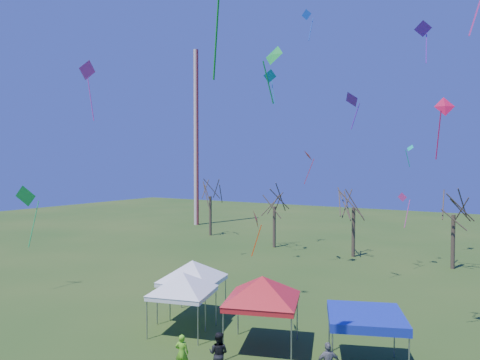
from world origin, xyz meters
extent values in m
cylinder|color=silver|center=(-28.00, 34.00, 12.50)|extent=(0.70, 0.70, 25.00)
cylinder|color=#3D2D21|center=(-20.85, 27.38, 2.39)|extent=(0.32, 0.32, 4.78)
cylinder|color=#3D2D21|center=(-10.77, 24.65, 2.14)|extent=(0.32, 0.32, 4.28)
cylinder|color=#3D2D21|center=(-2.37, 24.38, 2.32)|extent=(0.32, 0.32, 4.64)
cylinder|color=#3D2D21|center=(6.03, 24.04, 2.24)|extent=(0.32, 0.32, 4.49)
cylinder|color=gray|center=(-6.38, 1.98, 1.01)|extent=(0.06, 0.06, 2.03)
cylinder|color=gray|center=(-6.96, 4.76, 1.01)|extent=(0.06, 0.06, 2.03)
cylinder|color=gray|center=(-3.60, 2.56, 1.01)|extent=(0.06, 0.06, 2.03)
cylinder|color=gray|center=(-4.18, 5.34, 1.01)|extent=(0.06, 0.06, 2.03)
cube|color=white|center=(-5.28, 3.66, 2.15)|extent=(3.59, 3.59, 0.24)
pyramid|color=white|center=(-5.28, 3.66, 3.28)|extent=(4.21, 4.21, 1.01)
cylinder|color=gray|center=(-5.47, 0.25, 0.96)|extent=(0.06, 0.06, 1.91)
cylinder|color=gray|center=(-6.20, 2.82, 0.96)|extent=(0.06, 0.06, 1.91)
cylinder|color=gray|center=(-2.89, 0.98, 0.96)|extent=(0.06, 0.06, 1.91)
cylinder|color=gray|center=(-3.63, 3.56, 0.96)|extent=(0.06, 0.06, 1.91)
cube|color=white|center=(-4.55, 1.90, 2.03)|extent=(3.54, 3.54, 0.23)
pyramid|color=white|center=(-4.55, 1.90, 3.10)|extent=(3.90, 3.90, 0.96)
cylinder|color=gray|center=(-0.99, 0.27, 1.06)|extent=(0.06, 0.06, 2.13)
cylinder|color=gray|center=(-1.95, 3.09, 1.06)|extent=(0.06, 0.06, 2.13)
cylinder|color=gray|center=(1.83, 1.24, 1.06)|extent=(0.06, 0.06, 2.13)
cylinder|color=gray|center=(0.87, 4.06, 1.06)|extent=(0.06, 0.06, 2.13)
cube|color=red|center=(-0.06, 2.17, 2.26)|extent=(4.06, 4.06, 0.26)
pyramid|color=red|center=(-0.06, 2.17, 3.45)|extent=(4.27, 4.27, 1.06)
cylinder|color=gray|center=(3.77, 0.84, 1.02)|extent=(0.06, 0.06, 2.04)
cylinder|color=gray|center=(2.70, 3.48, 1.02)|extent=(0.06, 0.06, 2.04)
cylinder|color=gray|center=(5.35, 4.55, 1.02)|extent=(0.06, 0.06, 2.04)
cube|color=#0F21A1|center=(4.56, 2.69, 2.16)|extent=(3.98, 3.98, 0.24)
cube|color=#0F21A1|center=(4.56, 2.69, 2.34)|extent=(3.98, 3.98, 0.12)
imported|color=#66C820|center=(-1.95, -1.39, 0.77)|extent=(0.66, 0.56, 1.54)
imported|color=black|center=(-0.46, -0.86, 0.88)|extent=(0.96, 0.81, 1.75)
cone|color=#F2420C|center=(-0.68, 2.69, 6.00)|extent=(0.79, 1.01, 0.95)
cube|color=#F2420C|center=(-0.55, 2.49, 5.01)|extent=(0.45, 0.30, 1.52)
cone|color=#D83091|center=(2.54, 21.23, 6.00)|extent=(0.83, 0.46, 0.80)
cube|color=#D83091|center=(2.94, 21.10, 4.69)|extent=(0.31, 0.85, 2.24)
cone|color=#651BC3|center=(6.13, 6.02, 14.80)|extent=(0.82, 0.56, 0.68)
cube|color=#651BC3|center=(6.28, 6.04, 13.89)|extent=(0.09, 0.34, 1.44)
cone|color=#0C91B6|center=(-10.61, 23.24, 17.51)|extent=(1.42, 1.49, 1.32)
cube|color=#0C91B6|center=(-10.38, 23.51, 15.93)|extent=(0.59, 0.52, 2.47)
cone|color=blue|center=(-4.75, 18.56, 21.11)|extent=(0.91, 0.28, 0.90)
cube|color=blue|center=(-4.35, 18.53, 19.85)|extent=(0.11, 0.83, 2.09)
cube|color=#F8379F|center=(8.59, -1.54, 12.74)|extent=(0.36, 0.09, 1.16)
cone|color=red|center=(-4.72, 19.08, 9.42)|extent=(1.28, 1.42, 0.97)
cube|color=red|center=(-4.52, 18.72, 8.06)|extent=(0.76, 0.46, 2.16)
cube|color=#179617|center=(2.38, -5.05, 12.69)|extent=(0.47, 0.27, 3.34)
cone|color=#F21645|center=(7.00, 6.82, 11.31)|extent=(1.00, 0.73, 0.93)
cube|color=#F21645|center=(6.77, 6.70, 9.96)|extent=(0.29, 0.52, 2.23)
cone|color=#DF31AD|center=(-14.31, 4.03, 14.90)|extent=(0.53, 1.36, 1.32)
cube|color=#DF31AD|center=(-14.31, 4.31, 13.06)|extent=(0.61, 0.05, 3.02)
cone|color=#5D18AC|center=(0.58, 13.76, 13.06)|extent=(1.44, 1.32, 1.03)
cube|color=#5D18AC|center=(0.87, 13.57, 11.87)|extent=(0.44, 0.62, 1.79)
cone|color=green|center=(-18.21, 2.06, 6.51)|extent=(1.70, 1.15, 1.53)
cube|color=green|center=(-17.69, 2.24, 4.61)|extent=(0.42, 1.07, 3.02)
cone|color=#0CBA94|center=(3.06, 21.27, 9.97)|extent=(0.84, 0.79, 0.57)
cube|color=#0CBA94|center=(2.87, 21.40, 9.12)|extent=(0.31, 0.43, 1.37)
cone|color=green|center=(0.87, 1.40, 13.29)|extent=(1.13, 0.83, 0.93)
cube|color=green|center=(0.57, 1.50, 12.16)|extent=(0.24, 0.65, 1.77)
camera|label=1|loc=(9.23, -15.09, 8.58)|focal=32.00mm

